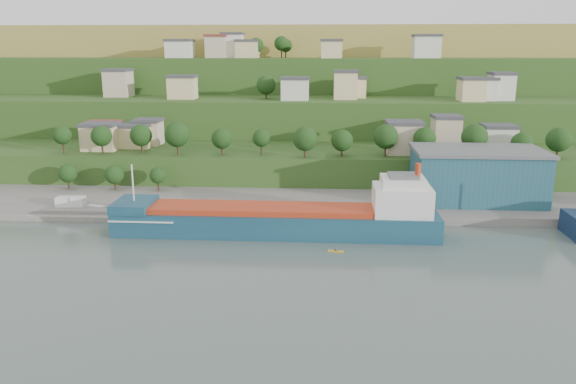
# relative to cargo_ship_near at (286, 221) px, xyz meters

# --- Properties ---
(ground) EXTENTS (500.00, 500.00, 0.00)m
(ground) POSITION_rel_cargo_ship_near_xyz_m (1.61, -7.55, -2.80)
(ground) COLOR #404E48
(ground) RESTS_ON ground
(quay) EXTENTS (220.00, 26.00, 4.00)m
(quay) POSITION_rel_cargo_ship_near_xyz_m (21.61, 20.45, -2.80)
(quay) COLOR slate
(quay) RESTS_ON ground
(pebble_beach) EXTENTS (40.00, 18.00, 2.40)m
(pebble_beach) POSITION_rel_cargo_ship_near_xyz_m (-53.39, 14.45, -2.80)
(pebble_beach) COLOR slate
(pebble_beach) RESTS_ON ground
(hillside) EXTENTS (360.00, 211.11, 96.00)m
(hillside) POSITION_rel_cargo_ship_near_xyz_m (1.61, 161.18, -2.73)
(hillside) COLOR #284719
(hillside) RESTS_ON ground
(cargo_ship_near) EXTENTS (68.37, 11.37, 17.56)m
(cargo_ship_near) POSITION_rel_cargo_ship_near_xyz_m (0.00, 0.00, 0.00)
(cargo_ship_near) COLOR #14304C
(cargo_ship_near) RESTS_ON ground
(warehouse) EXTENTS (31.24, 19.39, 12.80)m
(warehouse) POSITION_rel_cargo_ship_near_xyz_m (45.29, 22.93, 5.63)
(warehouse) COLOR #205862
(warehouse) RESTS_ON quay
(caravan) EXTENTS (6.65, 3.13, 3.02)m
(caravan) POSITION_rel_cargo_ship_near_xyz_m (-51.94, 11.72, -0.09)
(caravan) COLOR silver
(caravan) RESTS_ON pebble_beach
(dinghy) EXTENTS (4.72, 2.75, 0.89)m
(dinghy) POSITION_rel_cargo_ship_near_xyz_m (-46.09, 12.25, -1.16)
(dinghy) COLOR silver
(dinghy) RESTS_ON pebble_beach
(kayak_orange) EXTENTS (2.98, 1.68, 0.75)m
(kayak_orange) POSITION_rel_cargo_ship_near_xyz_m (-21.07, -4.18, -2.58)
(kayak_orange) COLOR orange
(kayak_orange) RESTS_ON ground
(kayak_yellow) EXTENTS (3.14, 1.22, 0.77)m
(kayak_yellow) POSITION_rel_cargo_ship_near_xyz_m (10.35, -10.46, -2.57)
(kayak_yellow) COLOR gold
(kayak_yellow) RESTS_ON ground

